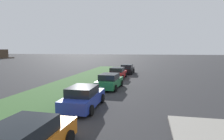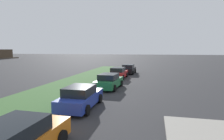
{
  "view_description": "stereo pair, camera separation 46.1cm",
  "coord_description": "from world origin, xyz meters",
  "px_view_note": "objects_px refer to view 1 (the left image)",
  "views": [
    {
      "loc": [
        -0.65,
        -1.9,
        3.8
      ],
      "look_at": [
        19.66,
        2.26,
        1.57
      ],
      "focal_mm": 30.4,
      "sensor_mm": 36.0,
      "label": 1
    },
    {
      "loc": [
        -0.56,
        -2.35,
        3.8
      ],
      "look_at": [
        19.66,
        2.26,
        1.57
      ],
      "focal_mm": 30.4,
      "sensor_mm": 36.0,
      "label": 2
    }
  ],
  "objects_px": {
    "parked_car_green": "(110,81)",
    "parked_car_black": "(127,69)",
    "parked_car_red": "(118,73)",
    "parked_car_blue": "(83,97)"
  },
  "relations": [
    {
      "from": "parked_car_blue",
      "to": "parked_car_black",
      "type": "relative_size",
      "value": 0.99
    },
    {
      "from": "parked_car_blue",
      "to": "parked_car_red",
      "type": "distance_m",
      "value": 13.12
    },
    {
      "from": "parked_car_red",
      "to": "parked_car_blue",
      "type": "bearing_deg",
      "value": -177.86
    },
    {
      "from": "parked_car_red",
      "to": "parked_car_black",
      "type": "xyz_separation_m",
      "value": [
        5.4,
        -0.61,
        0.0
      ]
    },
    {
      "from": "parked_car_green",
      "to": "parked_car_blue",
      "type": "bearing_deg",
      "value": -179.4
    },
    {
      "from": "parked_car_red",
      "to": "parked_car_black",
      "type": "relative_size",
      "value": 1.0
    },
    {
      "from": "parked_car_green",
      "to": "parked_car_red",
      "type": "bearing_deg",
      "value": 6.63
    },
    {
      "from": "parked_car_green",
      "to": "parked_car_red",
      "type": "height_order",
      "value": "same"
    },
    {
      "from": "parked_car_red",
      "to": "parked_car_black",
      "type": "distance_m",
      "value": 5.44
    },
    {
      "from": "parked_car_green",
      "to": "parked_car_black",
      "type": "relative_size",
      "value": 1.01
    }
  ]
}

